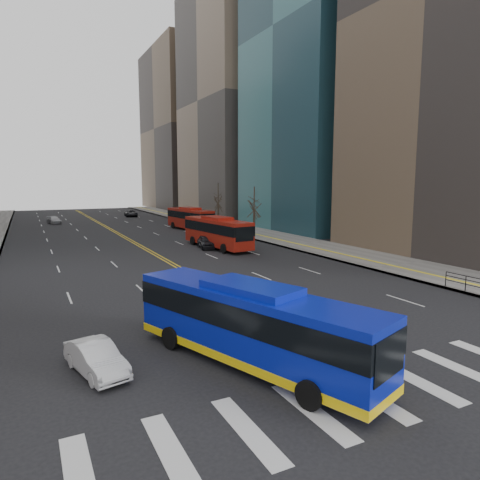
% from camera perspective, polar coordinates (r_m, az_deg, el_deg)
% --- Properties ---
extents(ground, '(220.00, 220.00, 0.00)m').
position_cam_1_polar(ground, '(17.15, 19.74, -18.04)').
color(ground, black).
extents(sidewalk_right, '(7.00, 130.00, 0.15)m').
position_cam_1_polar(sidewalk_right, '(62.98, 0.92, 1.23)').
color(sidewalk_right, slate).
rests_on(sidewalk_right, ground).
extents(crosswalk, '(26.70, 4.00, 0.01)m').
position_cam_1_polar(crosswalk, '(17.15, 19.74, -18.02)').
color(crosswalk, silver).
rests_on(crosswalk, ground).
extents(centerline, '(0.55, 100.00, 0.01)m').
position_cam_1_polar(centerline, '(66.87, -16.62, 1.23)').
color(centerline, gold).
rests_on(centerline, ground).
extents(office_towers, '(83.00, 134.00, 58.00)m').
position_cam_1_polar(office_towers, '(81.52, -18.99, 19.18)').
color(office_towers, gray).
rests_on(office_towers, ground).
extents(street_trees, '(35.20, 47.20, 7.60)m').
position_cam_1_polar(street_trees, '(45.30, -21.26, 4.19)').
color(street_trees, black).
rests_on(street_trees, ground).
extents(blue_bus, '(6.18, 11.64, 3.36)m').
position_cam_1_polar(blue_bus, '(17.35, 1.45, -10.98)').
color(blue_bus, '#0B1BA8').
rests_on(blue_bus, ground).
extents(red_bus_near, '(3.73, 11.22, 3.50)m').
position_cam_1_polar(red_bus_near, '(47.23, -3.05, 1.27)').
color(red_bus_near, '#A31C11').
rests_on(red_bus_near, ground).
extents(red_bus_far, '(3.79, 11.06, 3.45)m').
position_cam_1_polar(red_bus_far, '(65.02, -6.67, 3.02)').
color(red_bus_far, '#A31C11').
rests_on(red_bus_far, ground).
extents(car_white, '(2.13, 3.90, 1.22)m').
position_cam_1_polar(car_white, '(17.93, -18.64, -14.69)').
color(car_white, silver).
rests_on(car_white, ground).
extents(car_dark_mid, '(2.51, 4.52, 1.45)m').
position_cam_1_polar(car_dark_mid, '(47.30, -4.44, -0.22)').
color(car_dark_mid, black).
rests_on(car_dark_mid, ground).
extents(car_silver, '(2.47, 4.51, 1.24)m').
position_cam_1_polar(car_silver, '(81.15, -23.54, 2.45)').
color(car_silver, '#A09FA5').
rests_on(car_silver, ground).
extents(car_dark_far, '(2.74, 5.15, 1.38)m').
position_cam_1_polar(car_dark_far, '(92.16, -14.34, 3.48)').
color(car_dark_far, black).
rests_on(car_dark_far, ground).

